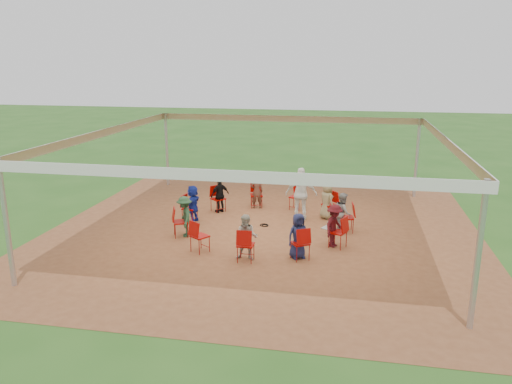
% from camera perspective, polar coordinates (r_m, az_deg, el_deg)
% --- Properties ---
extents(ground, '(80.00, 80.00, 0.00)m').
position_cam_1_polar(ground, '(15.48, 0.87, -4.38)').
color(ground, '#29581B').
rests_on(ground, ground).
extents(dirt_patch, '(13.00, 13.00, 0.00)m').
position_cam_1_polar(dirt_patch, '(15.48, 0.87, -4.36)').
color(dirt_patch, brown).
rests_on(dirt_patch, ground).
extents(tent, '(10.33, 10.33, 3.00)m').
position_cam_1_polar(tent, '(14.88, 0.91, 4.29)').
color(tent, '#B2B2B7').
rests_on(tent, ground).
extents(chair_0, '(0.58, 0.57, 0.90)m').
position_cam_1_polar(chair_0, '(14.11, 9.35, -4.57)').
color(chair_0, '#9D0500').
rests_on(chair_0, ground).
extents(chair_1, '(0.49, 0.48, 0.90)m').
position_cam_1_polar(chair_1, '(15.45, 10.32, -2.91)').
color(chair_1, '#9D0500').
rests_on(chair_1, ground).
extents(chair_2, '(0.61, 0.61, 0.90)m').
position_cam_1_polar(chair_2, '(16.71, 8.40, -1.48)').
color(chair_2, '#9D0500').
rests_on(chair_2, ground).
extents(chair_3, '(0.53, 0.54, 0.90)m').
position_cam_1_polar(chair_3, '(17.55, 4.63, -0.59)').
color(chair_3, '#9D0500').
rests_on(chair_3, ground).
extents(chair_4, '(0.52, 0.54, 0.90)m').
position_cam_1_polar(chair_4, '(17.76, 0.05, -0.35)').
color(chair_4, '#9D0500').
rests_on(chair_4, ground).
extents(chair_5, '(0.61, 0.61, 0.90)m').
position_cam_1_polar(chair_5, '(17.31, -4.35, -0.79)').
color(chair_5, '#9D0500').
rests_on(chair_5, ground).
extents(chair_6, '(0.50, 0.48, 0.90)m').
position_cam_1_polar(chair_6, '(16.30, -7.59, -1.87)').
color(chair_6, '#9D0500').
rests_on(chair_6, ground).
extents(chair_7, '(0.57, 0.56, 0.90)m').
position_cam_1_polar(chair_7, '(14.96, -8.60, -3.42)').
color(chair_7, '#9D0500').
rests_on(chair_7, ground).
extents(chair_8, '(0.59, 0.60, 0.90)m').
position_cam_1_polar(chair_8, '(13.70, -6.44, -5.06)').
color(chair_8, '#9D0500').
rests_on(chair_8, ground).
extents(chair_9, '(0.42, 0.44, 0.90)m').
position_cam_1_polar(chair_9, '(12.99, -1.18, -6.08)').
color(chair_9, '#9D0500').
rests_on(chair_9, ground).
extents(chair_10, '(0.59, 0.60, 0.90)m').
position_cam_1_polar(chair_10, '(13.16, 5.06, -5.87)').
color(chair_10, '#9D0500').
rests_on(chair_10, ground).
extents(person_seated_0, '(0.69, 0.88, 1.22)m').
position_cam_1_polar(person_seated_0, '(14.11, 8.94, -3.84)').
color(person_seated_0, '#430C11').
rests_on(person_seated_0, ground).
extents(person_seated_1, '(0.42, 0.63, 1.22)m').
position_cam_1_polar(person_seated_1, '(15.39, 9.90, -2.31)').
color(person_seated_1, gray).
rests_on(person_seated_1, ground).
extents(person_seated_2, '(0.64, 0.67, 1.22)m').
position_cam_1_polar(person_seated_2, '(16.60, 8.09, -0.98)').
color(person_seated_2, '#8F8459').
rests_on(person_seated_2, ground).
extents(person_seated_3, '(0.51, 0.40, 1.22)m').
position_cam_1_polar(person_seated_3, '(17.61, 0.09, 0.08)').
color(person_seated_3, brown).
rests_on(person_seated_3, ground).
extents(person_seated_4, '(0.75, 0.78, 1.22)m').
position_cam_1_polar(person_seated_4, '(17.17, -4.14, -0.34)').
color(person_seated_4, black).
rests_on(person_seated_4, ground).
extents(person_seated_5, '(0.59, 1.18, 1.22)m').
position_cam_1_polar(person_seated_5, '(16.20, -7.24, -1.35)').
color(person_seated_5, navy).
rests_on(person_seated_5, ground).
extents(person_seated_6, '(0.68, 0.88, 1.22)m').
position_cam_1_polar(person_seated_6, '(14.92, -8.16, -2.78)').
color(person_seated_6, '#22442A').
rests_on(person_seated_6, ground).
extents(person_seated_7, '(0.60, 0.35, 1.22)m').
position_cam_1_polar(person_seated_7, '(13.05, -1.07, -5.21)').
color(person_seated_7, '#A5A092').
rests_on(person_seated_7, ground).
extents(person_seated_8, '(0.68, 0.60, 1.22)m').
position_cam_1_polar(person_seated_8, '(13.20, 4.85, -5.02)').
color(person_seated_8, '#1B1F44').
rests_on(person_seated_8, ground).
extents(standing_person, '(1.05, 0.59, 1.75)m').
position_cam_1_polar(standing_person, '(16.30, 5.20, -0.23)').
color(standing_person, white).
rests_on(standing_person, ground).
extents(cable_coil, '(0.34, 0.34, 0.03)m').
position_cam_1_polar(cable_coil, '(15.88, 0.97, -3.82)').
color(cable_coil, black).
rests_on(cable_coil, ground).
extents(laptop, '(0.40, 0.44, 0.24)m').
position_cam_1_polar(laptop, '(14.19, 8.38, -3.83)').
color(laptop, '#B7B7BC').
rests_on(laptop, ground).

